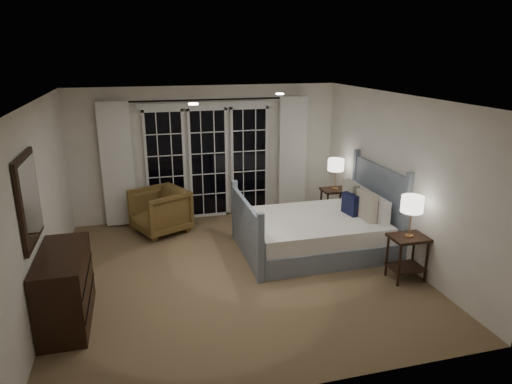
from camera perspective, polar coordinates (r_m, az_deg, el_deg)
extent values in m
plane|color=brown|center=(6.78, -2.31, -9.93)|extent=(5.00, 5.00, 0.00)
plane|color=white|center=(6.06, -2.59, 11.59)|extent=(5.00, 5.00, 0.00)
cube|color=white|center=(6.30, -25.25, -1.51)|extent=(0.02, 5.00, 2.50)
cube|color=white|center=(7.25, 17.24, 1.70)|extent=(0.02, 5.00, 2.50)
cube|color=white|center=(8.69, -6.04, 4.89)|extent=(5.00, 0.02, 2.50)
cube|color=white|center=(4.07, 5.34, -9.78)|extent=(5.00, 0.02, 2.50)
cube|color=black|center=(8.63, -11.23, 3.19)|extent=(0.66, 0.02, 2.02)
cube|color=black|center=(8.71, -5.97, 3.56)|extent=(0.66, 0.02, 2.02)
cube|color=black|center=(8.86, -0.85, 3.89)|extent=(0.66, 0.02, 2.02)
cube|color=white|center=(8.50, -6.18, 10.76)|extent=(2.50, 0.04, 0.10)
cylinder|color=black|center=(8.44, -6.15, 11.39)|extent=(3.50, 0.03, 0.03)
cube|color=white|center=(8.51, -16.94, 3.27)|extent=(0.55, 0.10, 2.25)
cube|color=white|center=(9.00, 4.57, 4.69)|extent=(0.55, 0.10, 2.25)
cylinder|color=white|center=(6.85, 3.00, 12.14)|extent=(0.12, 0.12, 0.01)
cylinder|color=white|center=(5.57, -7.83, 10.84)|extent=(0.12, 0.12, 0.01)
cube|color=gray|center=(7.46, 7.16, -6.12)|extent=(2.10, 1.64, 0.31)
cube|color=white|center=(7.36, 7.24, -4.10)|extent=(2.04, 1.58, 0.26)
cube|color=gray|center=(7.75, 14.95, -1.64)|extent=(0.06, 1.64, 1.33)
cube|color=gray|center=(7.02, -1.22, -4.79)|extent=(0.06, 1.64, 0.92)
cube|color=white|center=(7.37, 14.86, -1.98)|extent=(0.14, 0.60, 0.36)
cube|color=white|center=(7.90, 12.60, -0.52)|extent=(0.14, 0.60, 0.36)
cube|color=#BFB89D|center=(7.31, 13.64, -1.66)|extent=(0.16, 0.46, 0.45)
cube|color=#BFB89D|center=(7.78, 11.71, -0.38)|extent=(0.16, 0.46, 0.45)
cube|color=#131735|center=(7.50, 11.66, -1.49)|extent=(0.15, 0.35, 0.34)
cube|color=black|center=(6.66, 18.55, -5.44)|extent=(0.50, 0.40, 0.04)
cube|color=black|center=(6.84, 18.19, -8.92)|extent=(0.46, 0.36, 0.03)
cylinder|color=black|center=(6.56, 17.49, -8.75)|extent=(0.04, 0.04, 0.62)
cylinder|color=black|center=(6.78, 20.52, -8.19)|extent=(0.04, 0.04, 0.62)
cylinder|color=black|center=(6.80, 16.07, -7.66)|extent=(0.04, 0.04, 0.62)
cylinder|color=black|center=(7.02, 19.04, -7.16)|extent=(0.04, 0.04, 0.62)
cube|color=black|center=(8.68, 9.79, 0.24)|extent=(0.47, 0.38, 0.04)
cube|color=black|center=(8.81, 9.65, -2.41)|extent=(0.43, 0.34, 0.03)
cylinder|color=black|center=(8.56, 8.90, -2.08)|extent=(0.04, 0.04, 0.59)
cylinder|color=black|center=(8.73, 11.29, -1.84)|extent=(0.04, 0.04, 0.59)
cylinder|color=black|center=(8.83, 8.12, -1.46)|extent=(0.04, 0.04, 0.59)
cylinder|color=black|center=(8.98, 10.45, -1.24)|extent=(0.04, 0.04, 0.59)
cylinder|color=tan|center=(6.65, 18.57, -5.20)|extent=(0.12, 0.12, 0.02)
cylinder|color=tan|center=(6.59, 18.72, -3.75)|extent=(0.02, 0.02, 0.34)
cylinder|color=white|center=(6.50, 18.96, -1.44)|extent=(0.30, 0.30, 0.22)
cylinder|color=tan|center=(8.67, 9.80, 0.43)|extent=(0.12, 0.12, 0.02)
cylinder|color=tan|center=(8.62, 9.86, 1.57)|extent=(0.02, 0.02, 0.34)
cylinder|color=white|center=(8.55, 9.96, 3.38)|extent=(0.30, 0.30, 0.22)
imported|color=brown|center=(8.22, -11.90, -2.33)|extent=(1.14, 1.13, 0.79)
cube|color=black|center=(5.89, -22.77, -11.00)|extent=(0.52, 1.25, 0.88)
cube|color=black|center=(5.93, -20.02, -12.15)|extent=(0.01, 1.22, 0.01)
cube|color=black|center=(5.79, -20.31, -9.64)|extent=(0.01, 1.22, 0.01)
cube|color=black|center=(5.53, -26.54, -0.86)|extent=(0.04, 0.85, 1.00)
cube|color=white|center=(5.52, -26.29, -0.85)|extent=(0.01, 0.73, 0.88)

